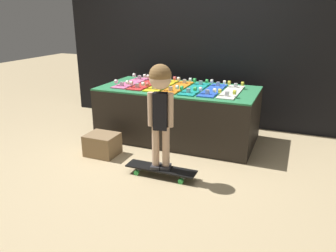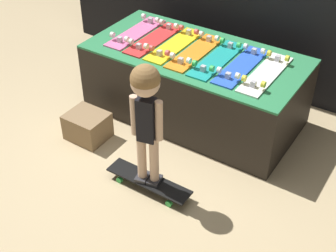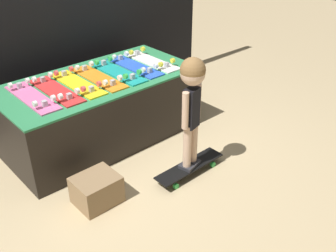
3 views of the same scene
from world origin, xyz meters
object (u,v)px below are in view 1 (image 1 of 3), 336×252
at_px(skateboard_white_on_rack, 231,91).
at_px(skateboard_on_floor, 161,169).
at_px(skateboard_red_on_rack, 146,84).
at_px(child, 160,98).
at_px(skateboard_teal_on_rack, 195,88).
at_px(skateboard_pink_on_rack, 131,82).
at_px(skateboard_yellow_on_rack, 162,85).
at_px(skateboard_blue_on_rack, 213,90).
at_px(storage_box, 102,144).
at_px(skateboard_orange_on_rack, 178,87).

bearing_deg(skateboard_white_on_rack, skateboard_on_floor, -113.16).
distance_m(skateboard_red_on_rack, child, 1.29).
bearing_deg(child, skateboard_teal_on_rack, 77.52).
xyz_separation_m(skateboard_pink_on_rack, skateboard_on_floor, (0.91, -1.10, -0.62)).
bearing_deg(child, skateboard_yellow_on_rack, 100.25).
xyz_separation_m(skateboard_pink_on_rack, skateboard_blue_on_rack, (1.14, -0.03, 0.00)).
distance_m(skateboard_red_on_rack, storage_box, 1.03).
distance_m(skateboard_pink_on_rack, skateboard_teal_on_rack, 0.91).
height_order(skateboard_orange_on_rack, child, child).
height_order(skateboard_orange_on_rack, skateboard_white_on_rack, same).
xyz_separation_m(skateboard_teal_on_rack, skateboard_on_floor, (-0.00, -1.06, -0.62)).
xyz_separation_m(skateboard_yellow_on_rack, skateboard_white_on_rack, (0.91, -0.02, 0.00)).
height_order(skateboard_red_on_rack, skateboard_orange_on_rack, same).
bearing_deg(storage_box, skateboard_blue_on_rack, 37.54).
relative_size(skateboard_pink_on_rack, skateboard_teal_on_rack, 1.00).
xyz_separation_m(skateboard_white_on_rack, skateboard_on_floor, (-0.46, -1.07, -0.62)).
height_order(skateboard_yellow_on_rack, storage_box, skateboard_yellow_on_rack).
bearing_deg(skateboard_pink_on_rack, skateboard_on_floor, -50.54).
height_order(skateboard_red_on_rack, skateboard_white_on_rack, same).
bearing_deg(skateboard_red_on_rack, skateboard_pink_on_rack, 176.50).
xyz_separation_m(skateboard_red_on_rack, skateboard_yellow_on_rack, (0.23, -0.00, 0.00)).
xyz_separation_m(skateboard_on_floor, storage_box, (-0.85, 0.24, 0.05)).
bearing_deg(skateboard_red_on_rack, skateboard_teal_on_rack, -2.07).
distance_m(skateboard_red_on_rack, skateboard_orange_on_rack, 0.46).
relative_size(skateboard_blue_on_rack, child, 0.72).
height_order(skateboard_red_on_rack, skateboard_teal_on_rack, same).
bearing_deg(skateboard_white_on_rack, storage_box, -147.76).
xyz_separation_m(skateboard_yellow_on_rack, skateboard_teal_on_rack, (0.46, -0.02, 0.00)).
distance_m(skateboard_on_floor, child, 0.75).
bearing_deg(skateboard_red_on_rack, skateboard_orange_on_rack, -1.88).
distance_m(skateboard_yellow_on_rack, skateboard_white_on_rack, 0.91).
bearing_deg(skateboard_blue_on_rack, skateboard_orange_on_rack, -179.80).
bearing_deg(skateboard_pink_on_rack, storage_box, -86.20).
bearing_deg(skateboard_pink_on_rack, skateboard_orange_on_rack, -2.42).
distance_m(skateboard_yellow_on_rack, skateboard_orange_on_rack, 0.23).
height_order(child, storage_box, child).
bearing_deg(skateboard_on_floor, skateboard_blue_on_rack, 77.92).
bearing_deg(child, skateboard_white_on_rack, 54.50).
bearing_deg(skateboard_blue_on_rack, child, -102.08).
relative_size(skateboard_yellow_on_rack, child, 0.72).
height_order(skateboard_pink_on_rack, skateboard_on_floor, skateboard_pink_on_rack).
bearing_deg(storage_box, skateboard_orange_on_rack, 52.96).
xyz_separation_m(skateboard_pink_on_rack, skateboard_yellow_on_rack, (0.46, -0.02, 0.00)).
relative_size(skateboard_red_on_rack, skateboard_teal_on_rack, 1.00).
xyz_separation_m(skateboard_pink_on_rack, skateboard_orange_on_rack, (0.68, -0.03, 0.00)).
relative_size(skateboard_yellow_on_rack, skateboard_on_floor, 1.03).
height_order(skateboard_orange_on_rack, skateboard_blue_on_rack, same).
bearing_deg(storage_box, child, -16.05).
bearing_deg(skateboard_teal_on_rack, skateboard_orange_on_rack, 177.56).
height_order(skateboard_teal_on_rack, skateboard_blue_on_rack, same).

